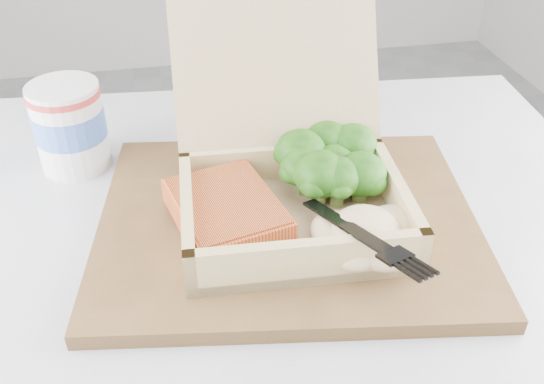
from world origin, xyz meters
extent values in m
cube|color=#B8BBC3|center=(0.63, -0.04, 0.68)|extent=(0.77, 0.77, 0.03)
cube|color=brown|center=(0.65, 0.01, 0.70)|extent=(0.38, 0.33, 0.01)
cube|color=tan|center=(0.65, -0.01, 0.72)|extent=(0.21, 0.16, 0.01)
cube|color=tan|center=(0.56, -0.01, 0.73)|extent=(0.02, 0.15, 0.04)
cube|color=tan|center=(0.75, -0.02, 0.73)|extent=(0.02, 0.15, 0.04)
cube|color=tan|center=(0.65, -0.08, 0.73)|extent=(0.20, 0.02, 0.04)
cube|color=tan|center=(0.66, 0.06, 0.73)|extent=(0.20, 0.02, 0.04)
cube|color=tan|center=(0.66, 0.10, 0.81)|extent=(0.20, 0.09, 0.14)
cube|color=orange|center=(0.59, 0.00, 0.73)|extent=(0.11, 0.13, 0.02)
ellipsoid|color=beige|center=(0.70, -0.06, 0.74)|extent=(0.10, 0.08, 0.03)
cube|color=black|center=(0.66, -0.01, 0.75)|extent=(0.04, 0.11, 0.03)
cube|color=black|center=(0.69, -0.09, 0.75)|extent=(0.04, 0.05, 0.01)
cylinder|color=silver|center=(0.45, 0.16, 0.74)|extent=(0.07, 0.07, 0.09)
cylinder|color=#4168C2|center=(0.45, 0.16, 0.75)|extent=(0.07, 0.07, 0.03)
cylinder|color=#BD3030|center=(0.45, 0.16, 0.78)|extent=(0.07, 0.07, 0.01)
cube|color=white|center=(0.69, 0.19, 0.70)|extent=(0.13, 0.17, 0.00)
camera|label=1|loc=(0.55, -0.42, 1.05)|focal=40.00mm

